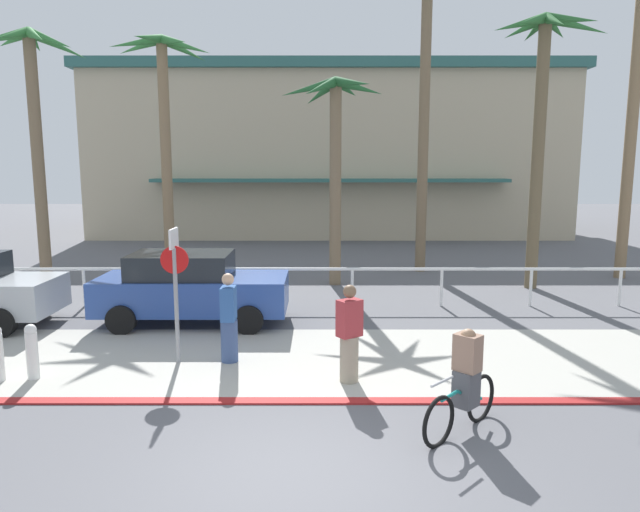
{
  "coord_description": "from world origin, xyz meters",
  "views": [
    {
      "loc": [
        0.33,
        -6.42,
        3.69
      ],
      "look_at": [
        0.35,
        6.0,
        1.74
      ],
      "focal_mm": 32.28,
      "sensor_mm": 36.0,
      "label": 1
    }
  ],
  "objects_px": {
    "palm_tree_5": "(638,60)",
    "bollard_2": "(31,351)",
    "car_blue_1": "(190,287)",
    "pedestrian_0": "(228,322)",
    "palm_tree_4": "(542,85)",
    "palm_tree_1": "(163,97)",
    "palm_tree_2": "(334,132)",
    "palm_tree_3": "(424,68)",
    "pedestrian_1": "(349,338)",
    "cyclist_teal_0": "(464,383)",
    "palm_tree_0": "(33,99)",
    "stop_sign_bike_lane": "(174,276)"
  },
  "relations": [
    {
      "from": "palm_tree_0",
      "to": "palm_tree_1",
      "type": "xyz_separation_m",
      "value": [
        3.43,
        1.93,
        0.28
      ]
    },
    {
      "from": "stop_sign_bike_lane",
      "to": "palm_tree_1",
      "type": "xyz_separation_m",
      "value": [
        -2.58,
        9.46,
        4.31
      ]
    },
    {
      "from": "stop_sign_bike_lane",
      "to": "pedestrian_0",
      "type": "distance_m",
      "value": 1.31
    },
    {
      "from": "palm_tree_2",
      "to": "palm_tree_3",
      "type": "relative_size",
      "value": 0.63
    },
    {
      "from": "palm_tree_5",
      "to": "bollard_2",
      "type": "bearing_deg",
      "value": -148.32
    },
    {
      "from": "car_blue_1",
      "to": "palm_tree_4",
      "type": "bearing_deg",
      "value": 22.99
    },
    {
      "from": "bollard_2",
      "to": "palm_tree_4",
      "type": "relative_size",
      "value": 0.12
    },
    {
      "from": "bollard_2",
      "to": "palm_tree_0",
      "type": "height_order",
      "value": "palm_tree_0"
    },
    {
      "from": "palm_tree_0",
      "to": "palm_tree_3",
      "type": "bearing_deg",
      "value": 9.74
    },
    {
      "from": "palm_tree_2",
      "to": "palm_tree_5",
      "type": "xyz_separation_m",
      "value": [
        9.63,
        1.12,
        2.29
      ]
    },
    {
      "from": "bollard_2",
      "to": "palm_tree_3",
      "type": "relative_size",
      "value": 0.1
    },
    {
      "from": "car_blue_1",
      "to": "pedestrian_1",
      "type": "bearing_deg",
      "value": -46.68
    },
    {
      "from": "car_blue_1",
      "to": "palm_tree_5",
      "type": "bearing_deg",
      "value": 23.35
    },
    {
      "from": "stop_sign_bike_lane",
      "to": "car_blue_1",
      "type": "height_order",
      "value": "stop_sign_bike_lane"
    },
    {
      "from": "pedestrian_1",
      "to": "cyclist_teal_0",
      "type": "bearing_deg",
      "value": -50.16
    },
    {
      "from": "palm_tree_5",
      "to": "stop_sign_bike_lane",
      "type": "bearing_deg",
      "value": -146.54
    },
    {
      "from": "palm_tree_0",
      "to": "pedestrian_1",
      "type": "height_order",
      "value": "palm_tree_0"
    },
    {
      "from": "pedestrian_1",
      "to": "car_blue_1",
      "type": "bearing_deg",
      "value": 133.32
    },
    {
      "from": "palm_tree_5",
      "to": "pedestrian_0",
      "type": "relative_size",
      "value": 5.63
    },
    {
      "from": "car_blue_1",
      "to": "palm_tree_1",
      "type": "bearing_deg",
      "value": 108.33
    },
    {
      "from": "palm_tree_0",
      "to": "car_blue_1",
      "type": "relative_size",
      "value": 1.77
    },
    {
      "from": "stop_sign_bike_lane",
      "to": "palm_tree_5",
      "type": "distance_m",
      "value": 16.17
    },
    {
      "from": "palm_tree_4",
      "to": "pedestrian_0",
      "type": "relative_size",
      "value": 4.66
    },
    {
      "from": "pedestrian_0",
      "to": "cyclist_teal_0",
      "type": "bearing_deg",
      "value": -37.32
    },
    {
      "from": "cyclist_teal_0",
      "to": "palm_tree_2",
      "type": "bearing_deg",
      "value": 98.92
    },
    {
      "from": "car_blue_1",
      "to": "pedestrian_0",
      "type": "relative_size",
      "value": 2.56
    },
    {
      "from": "palm_tree_0",
      "to": "cyclist_teal_0",
      "type": "height_order",
      "value": "palm_tree_0"
    },
    {
      "from": "palm_tree_1",
      "to": "palm_tree_4",
      "type": "relative_size",
      "value": 1.0
    },
    {
      "from": "palm_tree_4",
      "to": "palm_tree_5",
      "type": "distance_m",
      "value": 4.06
    },
    {
      "from": "stop_sign_bike_lane",
      "to": "cyclist_teal_0",
      "type": "relative_size",
      "value": 1.71
    },
    {
      "from": "palm_tree_0",
      "to": "palm_tree_1",
      "type": "height_order",
      "value": "palm_tree_1"
    },
    {
      "from": "palm_tree_1",
      "to": "bollard_2",
      "type": "bearing_deg",
      "value": -88.52
    },
    {
      "from": "palm_tree_2",
      "to": "palm_tree_3",
      "type": "bearing_deg",
      "value": 36.89
    },
    {
      "from": "cyclist_teal_0",
      "to": "pedestrian_1",
      "type": "bearing_deg",
      "value": 129.84
    },
    {
      "from": "bollard_2",
      "to": "palm_tree_4",
      "type": "bearing_deg",
      "value": 33.78
    },
    {
      "from": "cyclist_teal_0",
      "to": "pedestrian_0",
      "type": "bearing_deg",
      "value": 142.68
    },
    {
      "from": "palm_tree_4",
      "to": "car_blue_1",
      "type": "distance_m",
      "value": 11.54
    },
    {
      "from": "stop_sign_bike_lane",
      "to": "bollard_2",
      "type": "distance_m",
      "value": 2.73
    },
    {
      "from": "car_blue_1",
      "to": "cyclist_teal_0",
      "type": "bearing_deg",
      "value": -47.78
    },
    {
      "from": "bollard_2",
      "to": "pedestrian_1",
      "type": "relative_size",
      "value": 0.58
    },
    {
      "from": "palm_tree_1",
      "to": "palm_tree_2",
      "type": "bearing_deg",
      "value": -20.84
    },
    {
      "from": "palm_tree_2",
      "to": "pedestrian_0",
      "type": "xyz_separation_m",
      "value": [
        -2.15,
        -7.26,
        -3.91
      ]
    },
    {
      "from": "palm_tree_5",
      "to": "pedestrian_1",
      "type": "xyz_separation_m",
      "value": [
        -9.56,
        -9.41,
        -6.2
      ]
    },
    {
      "from": "palm_tree_1",
      "to": "car_blue_1",
      "type": "relative_size",
      "value": 1.82
    },
    {
      "from": "palm_tree_5",
      "to": "pedestrian_1",
      "type": "bearing_deg",
      "value": -135.44
    },
    {
      "from": "palm_tree_1",
      "to": "cyclist_teal_0",
      "type": "distance_m",
      "value": 15.22
    },
    {
      "from": "palm_tree_5",
      "to": "pedestrian_0",
      "type": "distance_m",
      "value": 15.73
    },
    {
      "from": "palm_tree_2",
      "to": "palm_tree_4",
      "type": "bearing_deg",
      "value": -4.69
    },
    {
      "from": "palm_tree_1",
      "to": "palm_tree_2",
      "type": "xyz_separation_m",
      "value": [
        5.69,
        -2.17,
        -1.27
      ]
    },
    {
      "from": "palm_tree_1",
      "to": "palm_tree_4",
      "type": "height_order",
      "value": "palm_tree_4"
    }
  ]
}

